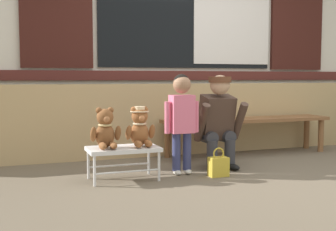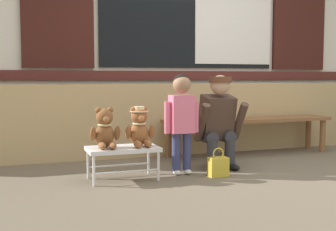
% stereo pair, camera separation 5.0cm
% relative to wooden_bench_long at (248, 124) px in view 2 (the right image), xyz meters
% --- Properties ---
extents(ground_plane, '(60.00, 60.00, 0.00)m').
position_rel_wooden_bench_long_xyz_m(ground_plane, '(-0.45, -1.06, -0.37)').
color(ground_plane, brown).
extents(brick_low_wall, '(6.64, 0.25, 0.85)m').
position_rel_wooden_bench_long_xyz_m(brick_low_wall, '(-0.45, 0.37, 0.05)').
color(brick_low_wall, tan).
rests_on(brick_low_wall, ground).
extents(shop_facade, '(6.77, 0.26, 3.28)m').
position_rel_wooden_bench_long_xyz_m(shop_facade, '(-0.44, 0.88, 1.28)').
color(shop_facade, silver).
rests_on(shop_facade, ground).
extents(wooden_bench_long, '(2.10, 0.40, 0.44)m').
position_rel_wooden_bench_long_xyz_m(wooden_bench_long, '(0.00, 0.00, 0.00)').
color(wooden_bench_long, brown).
rests_on(wooden_bench_long, ground).
extents(small_display_bench, '(0.64, 0.36, 0.30)m').
position_rel_wooden_bench_long_xyz_m(small_display_bench, '(-1.73, -0.78, -0.11)').
color(small_display_bench, silver).
rests_on(small_display_bench, ground).
extents(teddy_bear_plain, '(0.28, 0.26, 0.36)m').
position_rel_wooden_bench_long_xyz_m(teddy_bear_plain, '(-1.89, -0.78, 0.09)').
color(teddy_bear_plain, brown).
rests_on(teddy_bear_plain, small_display_bench).
extents(teddy_bear_with_hat, '(0.28, 0.27, 0.36)m').
position_rel_wooden_bench_long_xyz_m(teddy_bear_with_hat, '(-1.57, -0.78, 0.10)').
color(teddy_bear_with_hat, '#93562D').
rests_on(teddy_bear_with_hat, small_display_bench).
extents(child_standing, '(0.35, 0.18, 0.96)m').
position_rel_wooden_bench_long_xyz_m(child_standing, '(-1.15, -0.74, 0.22)').
color(child_standing, navy).
rests_on(child_standing, ground).
extents(adult_crouching, '(0.50, 0.49, 0.95)m').
position_rel_wooden_bench_long_xyz_m(adult_crouching, '(-0.68, -0.58, 0.11)').
color(adult_crouching, '#333338').
rests_on(adult_crouching, ground).
extents(handbag_on_ground, '(0.18, 0.11, 0.27)m').
position_rel_wooden_bench_long_xyz_m(handbag_on_ground, '(-0.86, -0.95, -0.28)').
color(handbag_on_ground, gold).
rests_on(handbag_on_ground, ground).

